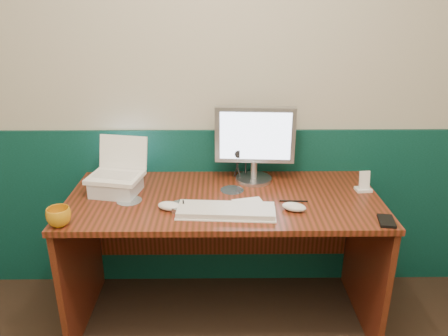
{
  "coord_description": "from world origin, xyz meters",
  "views": [
    {
      "loc": [
        0.1,
        -0.65,
        1.71
      ],
      "look_at": [
        0.12,
        1.23,
        0.97
      ],
      "focal_mm": 35.0,
      "sensor_mm": 36.0,
      "label": 1
    }
  ],
  "objects_px": {
    "laptop": "(114,159)",
    "monitor": "(255,144)",
    "keyboard": "(226,211)",
    "mug": "(59,217)",
    "desk": "(224,259)",
    "camcorder": "(240,163)"
  },
  "relations": [
    {
      "from": "laptop",
      "to": "monitor",
      "type": "height_order",
      "value": "monitor"
    },
    {
      "from": "keyboard",
      "to": "mug",
      "type": "distance_m",
      "value": 0.76
    },
    {
      "from": "desk",
      "to": "mug",
      "type": "height_order",
      "value": "mug"
    },
    {
      "from": "desk",
      "to": "monitor",
      "type": "xyz_separation_m",
      "value": [
        0.17,
        0.22,
        0.59
      ]
    },
    {
      "from": "mug",
      "to": "keyboard",
      "type": "bearing_deg",
      "value": 7.9
    },
    {
      "from": "desk",
      "to": "mug",
      "type": "relative_size",
      "value": 14.69
    },
    {
      "from": "laptop",
      "to": "mug",
      "type": "height_order",
      "value": "laptop"
    },
    {
      "from": "keyboard",
      "to": "desk",
      "type": "bearing_deg",
      "value": 96.84
    },
    {
      "from": "monitor",
      "to": "laptop",
      "type": "bearing_deg",
      "value": -163.53
    },
    {
      "from": "mug",
      "to": "camcorder",
      "type": "relative_size",
      "value": 0.61
    },
    {
      "from": "mug",
      "to": "desk",
      "type": "bearing_deg",
      "value": 21.27
    },
    {
      "from": "desk",
      "to": "laptop",
      "type": "bearing_deg",
      "value": 174.52
    },
    {
      "from": "desk",
      "to": "camcorder",
      "type": "relative_size",
      "value": 8.9
    },
    {
      "from": "desk",
      "to": "mug",
      "type": "bearing_deg",
      "value": -158.73
    },
    {
      "from": "monitor",
      "to": "keyboard",
      "type": "xyz_separation_m",
      "value": [
        -0.16,
        -0.4,
        -0.2
      ]
    },
    {
      "from": "camcorder",
      "to": "mug",
      "type": "bearing_deg",
      "value": -161.98
    },
    {
      "from": "desk",
      "to": "mug",
      "type": "xyz_separation_m",
      "value": [
        -0.74,
        -0.29,
        0.42
      ]
    },
    {
      "from": "desk",
      "to": "keyboard",
      "type": "xyz_separation_m",
      "value": [
        0.01,
        -0.18,
        0.39
      ]
    },
    {
      "from": "monitor",
      "to": "keyboard",
      "type": "bearing_deg",
      "value": -107.88
    },
    {
      "from": "laptop",
      "to": "mug",
      "type": "xyz_separation_m",
      "value": [
        -0.18,
        -0.34,
        -0.15
      ]
    },
    {
      "from": "monitor",
      "to": "keyboard",
      "type": "height_order",
      "value": "monitor"
    },
    {
      "from": "mug",
      "to": "camcorder",
      "type": "height_order",
      "value": "camcorder"
    }
  ]
}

